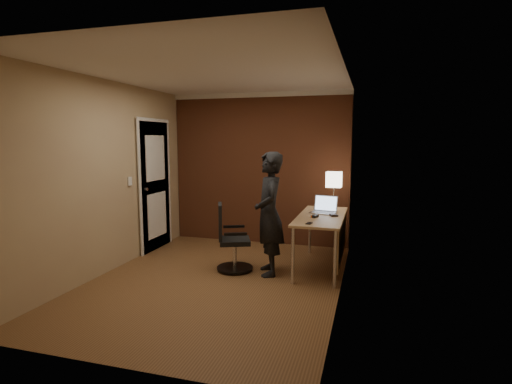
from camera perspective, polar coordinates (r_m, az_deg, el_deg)
room at (r=6.35m, az=-2.92°, el=4.17°), size 4.00×4.00×4.00m
desk at (r=5.42m, az=10.06°, el=-4.68°), size 0.60×1.50×0.73m
desk_lamp at (r=5.96m, az=11.07°, el=1.69°), size 0.22×0.22×0.54m
laptop at (r=5.60m, az=9.73°, el=-2.28°), size 0.38×0.32×0.23m
mouse at (r=5.25m, az=8.40°, el=-3.44°), size 0.09×0.12×0.03m
phone at (r=4.86m, az=7.61°, el=-4.44°), size 0.07×0.12×0.01m
wallet at (r=5.39m, az=11.04°, el=-3.27°), size 0.13×0.14×0.02m
office_chair at (r=5.33m, az=-3.67°, el=-7.12°), size 0.52×0.56×0.88m
person at (r=5.12m, az=1.89°, el=-3.13°), size 0.57×0.68×1.59m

